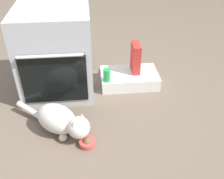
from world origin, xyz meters
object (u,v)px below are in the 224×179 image
object	(u,v)px
oven	(56,52)
food_bowl	(87,142)
pantry_cabinet	(129,78)
cereal_box	(136,58)
soda_can	(107,75)
cat	(61,120)

from	to	relation	value
oven	food_bowl	bearing A→B (deg)	-72.23
oven	pantry_cabinet	distance (m)	0.73
pantry_cabinet	cereal_box	xyz separation A→B (m)	(0.06, 0.04, 0.20)
cereal_box	soda_can	bearing A→B (deg)	-151.80
oven	cat	distance (m)	0.65
cat	soda_can	bearing A→B (deg)	90.31
pantry_cabinet	cereal_box	bearing A→B (deg)	32.63
cereal_box	soda_can	world-z (taller)	cereal_box
cat	soda_can	size ratio (longest dim) A/B	5.00
food_bowl	cat	size ratio (longest dim) A/B	0.20
cereal_box	soda_can	size ratio (longest dim) A/B	2.33
soda_can	cereal_box	bearing A→B (deg)	28.20
pantry_cabinet	cereal_box	world-z (taller)	cereal_box
oven	pantry_cabinet	world-z (taller)	oven
cat	cereal_box	world-z (taller)	cereal_box
food_bowl	cereal_box	world-z (taller)	cereal_box
soda_can	pantry_cabinet	bearing A→B (deg)	27.00
food_bowl	cat	distance (m)	0.26
oven	food_bowl	size ratio (longest dim) A/B	6.33
cereal_box	cat	bearing A→B (deg)	-135.60
oven	pantry_cabinet	size ratio (longest dim) A/B	1.41
pantry_cabinet	food_bowl	world-z (taller)	pantry_cabinet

